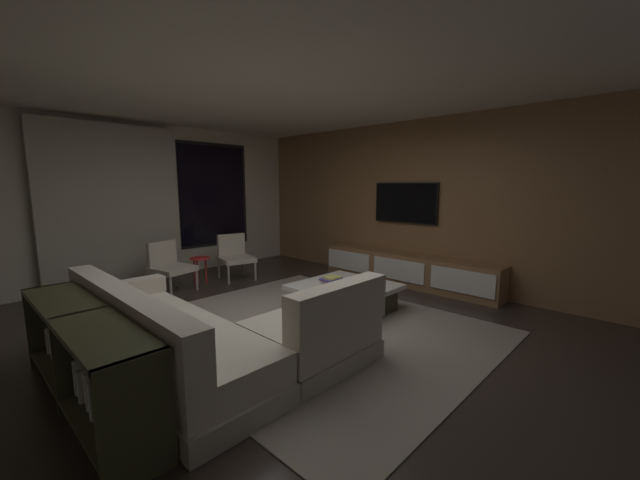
# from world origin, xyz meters

# --- Properties ---
(floor) EXTENTS (9.20, 9.20, 0.00)m
(floor) POSITION_xyz_m (0.00, 0.00, 0.00)
(floor) COLOR #332B26
(back_wall_with_window) EXTENTS (6.60, 0.30, 2.70)m
(back_wall_with_window) POSITION_xyz_m (-0.06, 3.62, 1.34)
(back_wall_with_window) COLOR beige
(back_wall_with_window) RESTS_ON floor
(media_wall) EXTENTS (0.12, 7.80, 2.70)m
(media_wall) POSITION_xyz_m (3.06, 0.00, 1.35)
(media_wall) COLOR #8E6642
(media_wall) RESTS_ON floor
(ceiling) EXTENTS (8.20, 8.20, 0.00)m
(ceiling) POSITION_xyz_m (0.00, 0.00, 2.70)
(ceiling) COLOR beige
(area_rug) EXTENTS (3.20, 3.80, 0.01)m
(area_rug) POSITION_xyz_m (0.35, -0.10, 0.01)
(area_rug) COLOR gray
(area_rug) RESTS_ON floor
(sectional_couch) EXTENTS (1.98, 2.50, 0.82)m
(sectional_couch) POSITION_xyz_m (-0.97, -0.13, 0.29)
(sectional_couch) COLOR #B1A997
(sectional_couch) RESTS_ON floor
(coffee_table) EXTENTS (1.16, 1.16, 0.36)m
(coffee_table) POSITION_xyz_m (1.05, -0.02, 0.19)
(coffee_table) COLOR #36361F
(coffee_table) RESTS_ON floor
(book_stack_on_coffee_table) EXTENTS (0.27, 0.19, 0.09)m
(book_stack_on_coffee_table) POSITION_xyz_m (0.99, 0.15, 0.41)
(book_stack_on_coffee_table) COLOR #AE99B4
(book_stack_on_coffee_table) RESTS_ON coffee_table
(accent_chair_near_window) EXTENTS (0.65, 0.67, 0.78)m
(accent_chair_near_window) POSITION_xyz_m (1.04, 2.50, 0.43)
(accent_chair_near_window) COLOR #B2ADA0
(accent_chair_near_window) RESTS_ON floor
(accent_chair_by_curtain) EXTENTS (0.65, 0.67, 0.78)m
(accent_chair_by_curtain) POSITION_xyz_m (-0.12, 2.56, 0.43)
(accent_chair_by_curtain) COLOR #B2ADA0
(accent_chair_by_curtain) RESTS_ON floor
(side_stool) EXTENTS (0.32, 0.32, 0.46)m
(side_stool) POSITION_xyz_m (0.40, 2.56, 0.37)
(side_stool) COLOR red
(side_stool) RESTS_ON floor
(media_console) EXTENTS (0.46, 3.10, 0.52)m
(media_console) POSITION_xyz_m (2.77, 0.05, 0.25)
(media_console) COLOR #8E6642
(media_console) RESTS_ON floor
(mounted_tv) EXTENTS (0.05, 1.17, 0.67)m
(mounted_tv) POSITION_xyz_m (2.95, 0.25, 1.35)
(mounted_tv) COLOR black
(console_table_behind_couch) EXTENTS (0.40, 2.10, 0.74)m
(console_table_behind_couch) POSITION_xyz_m (-1.89, 0.00, 0.41)
(console_table_behind_couch) COLOR #36361F
(console_table_behind_couch) RESTS_ON floor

